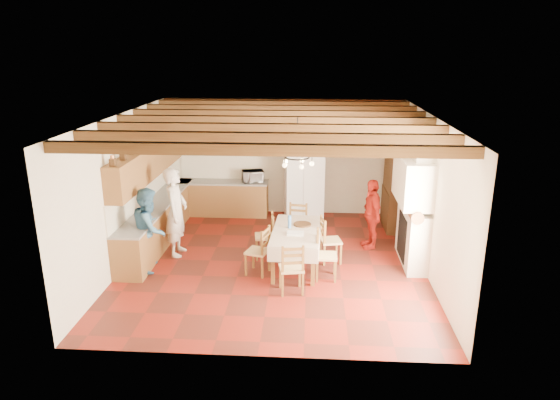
% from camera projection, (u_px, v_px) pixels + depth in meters
% --- Properties ---
extents(floor, '(6.00, 6.50, 0.02)m').
position_uv_depth(floor, '(274.00, 263.00, 10.26)').
color(floor, '#521C14').
rests_on(floor, ground).
extents(ceiling, '(6.00, 6.50, 0.02)m').
position_uv_depth(ceiling, '(274.00, 115.00, 9.36)').
color(ceiling, white).
rests_on(ceiling, ground).
extents(wall_back, '(6.00, 0.02, 3.00)m').
position_uv_depth(wall_back, '(283.00, 157.00, 12.92)').
color(wall_back, beige).
rests_on(wall_back, ground).
extents(wall_front, '(6.00, 0.02, 3.00)m').
position_uv_depth(wall_front, '(256.00, 261.00, 6.71)').
color(wall_front, beige).
rests_on(wall_front, ground).
extents(wall_left, '(0.02, 6.50, 3.00)m').
position_uv_depth(wall_left, '(124.00, 190.00, 10.00)').
color(wall_left, beige).
rests_on(wall_left, ground).
extents(wall_right, '(0.02, 6.50, 3.00)m').
position_uv_depth(wall_right, '(429.00, 195.00, 9.63)').
color(wall_right, beige).
rests_on(wall_right, ground).
extents(ceiling_beams, '(6.00, 6.30, 0.16)m').
position_uv_depth(ceiling_beams, '(274.00, 121.00, 9.39)').
color(ceiling_beams, '#391F0D').
rests_on(ceiling_beams, ground).
extents(lower_cabinets_left, '(0.60, 4.30, 0.86)m').
position_uv_depth(lower_cabinets_left, '(159.00, 222.00, 11.30)').
color(lower_cabinets_left, brown).
rests_on(lower_cabinets_left, ground).
extents(lower_cabinets_back, '(2.30, 0.60, 0.86)m').
position_uv_depth(lower_cabinets_back, '(224.00, 199.00, 13.04)').
color(lower_cabinets_back, brown).
rests_on(lower_cabinets_back, ground).
extents(countertop_left, '(0.62, 4.30, 0.04)m').
position_uv_depth(countertop_left, '(158.00, 203.00, 11.16)').
color(countertop_left, slate).
rests_on(countertop_left, lower_cabinets_left).
extents(countertop_back, '(2.34, 0.62, 0.04)m').
position_uv_depth(countertop_back, '(223.00, 182.00, 12.90)').
color(countertop_back, slate).
rests_on(countertop_back, lower_cabinets_back).
extents(backsplash_left, '(0.03, 4.30, 0.60)m').
position_uv_depth(backsplash_left, '(144.00, 189.00, 11.08)').
color(backsplash_left, white).
rests_on(backsplash_left, ground).
extents(backsplash_back, '(2.30, 0.03, 0.60)m').
position_uv_depth(backsplash_back, '(224.00, 167.00, 13.08)').
color(backsplash_back, white).
rests_on(backsplash_back, ground).
extents(upper_cabinets, '(0.35, 4.20, 0.70)m').
position_uv_depth(upper_cabinets, '(149.00, 161.00, 10.88)').
color(upper_cabinets, brown).
rests_on(upper_cabinets, ground).
extents(fireplace, '(0.56, 1.60, 2.80)m').
position_uv_depth(fireplace, '(412.00, 197.00, 9.87)').
color(fireplace, beige).
rests_on(fireplace, ground).
extents(wall_picture, '(0.34, 0.03, 0.42)m').
position_uv_depth(wall_picture, '(344.00, 144.00, 12.69)').
color(wall_picture, '#311E16').
rests_on(wall_picture, ground).
extents(refrigerator, '(1.02, 0.88, 1.84)m').
position_uv_depth(refrigerator, '(304.00, 185.00, 12.46)').
color(refrigerator, white).
rests_on(refrigerator, floor).
extents(hutch, '(0.51, 1.17, 2.12)m').
position_uv_depth(hutch, '(396.00, 186.00, 11.90)').
color(hutch, '#3A2712').
rests_on(hutch, floor).
extents(dining_table, '(0.99, 1.83, 0.79)m').
position_uv_depth(dining_table, '(296.00, 234.00, 9.86)').
color(dining_table, beige).
rests_on(dining_table, floor).
extents(chandelier, '(0.47, 0.47, 0.03)m').
position_uv_depth(chandelier, '(297.00, 157.00, 9.39)').
color(chandelier, black).
rests_on(chandelier, ground).
extents(chair_left_near, '(0.50, 0.52, 0.96)m').
position_uv_depth(chair_left_near, '(257.00, 250.00, 9.63)').
color(chair_left_near, brown).
rests_on(chair_left_near, floor).
extents(chair_left_far, '(0.45, 0.47, 0.96)m').
position_uv_depth(chair_left_far, '(265.00, 235.00, 10.38)').
color(chair_left_far, brown).
rests_on(chair_left_far, floor).
extents(chair_right_near, '(0.40, 0.42, 0.96)m').
position_uv_depth(chair_right_near, '(326.00, 255.00, 9.42)').
color(chair_right_near, brown).
rests_on(chair_right_near, floor).
extents(chair_right_far, '(0.48, 0.49, 0.96)m').
position_uv_depth(chair_right_far, '(331.00, 240.00, 10.16)').
color(chair_right_far, brown).
rests_on(chair_right_far, floor).
extents(chair_end_near, '(0.49, 0.47, 0.96)m').
position_uv_depth(chair_end_near, '(291.00, 267.00, 8.90)').
color(chair_end_near, brown).
rests_on(chair_end_near, floor).
extents(chair_end_far, '(0.47, 0.46, 0.96)m').
position_uv_depth(chair_end_far, '(297.00, 226.00, 10.93)').
color(chair_end_far, brown).
rests_on(chair_end_far, floor).
extents(person_man, '(0.46, 0.69, 1.88)m').
position_uv_depth(person_man, '(176.00, 212.00, 10.40)').
color(person_man, silver).
rests_on(person_man, floor).
extents(person_woman_blue, '(0.73, 0.88, 1.67)m').
position_uv_depth(person_woman_blue, '(150.00, 229.00, 9.75)').
color(person_woman_blue, teal).
rests_on(person_woman_blue, floor).
extents(person_woman_red, '(0.54, 0.96, 1.54)m').
position_uv_depth(person_woman_red, '(372.00, 214.00, 10.82)').
color(person_woman_red, red).
rests_on(person_woman_red, floor).
extents(microwave, '(0.61, 0.50, 0.29)m').
position_uv_depth(microwave, '(253.00, 176.00, 12.80)').
color(microwave, silver).
rests_on(microwave, countertop_back).
extents(fridge_vase, '(0.39, 0.39, 0.34)m').
position_uv_depth(fridge_vase, '(299.00, 142.00, 12.14)').
color(fridge_vase, '#3A2712').
rests_on(fridge_vase, refrigerator).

